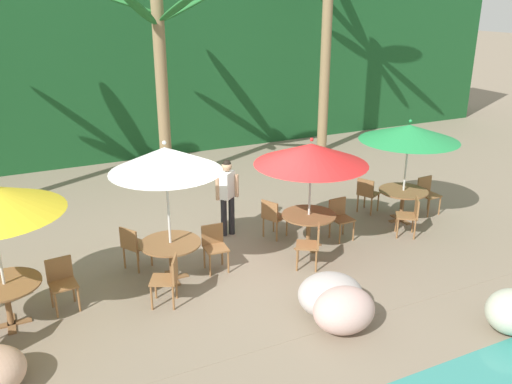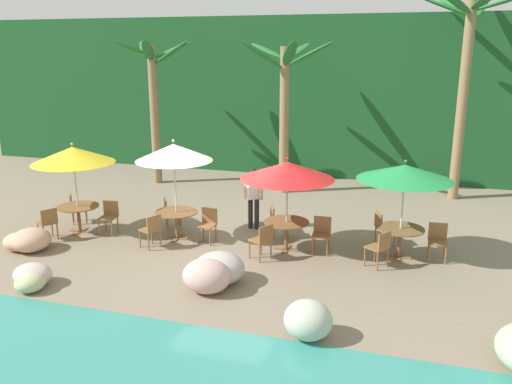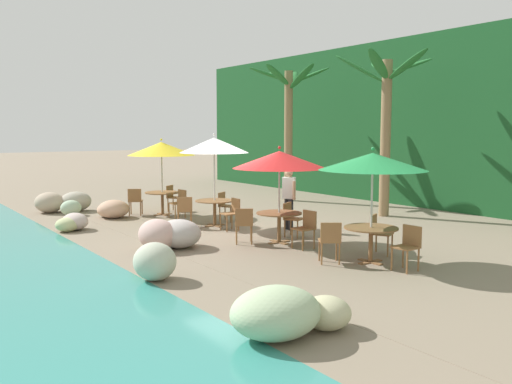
# 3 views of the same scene
# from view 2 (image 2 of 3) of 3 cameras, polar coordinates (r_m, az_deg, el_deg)

# --- Properties ---
(ground_plane) EXTENTS (120.00, 120.00, 0.00)m
(ground_plane) POSITION_cam_2_polar(r_m,az_deg,el_deg) (13.38, -3.03, -5.66)
(ground_plane) COLOR gray
(terrace_deck) EXTENTS (18.00, 5.20, 0.01)m
(terrace_deck) POSITION_cam_2_polar(r_m,az_deg,el_deg) (13.38, -3.03, -5.65)
(terrace_deck) COLOR gray
(terrace_deck) RESTS_ON ground
(foliage_backdrop) EXTENTS (28.00, 2.40, 6.00)m
(foliage_backdrop) POSITION_cam_2_polar(r_m,az_deg,el_deg) (21.26, 5.18, 10.41)
(foliage_backdrop) COLOR #194C23
(foliage_backdrop) RESTS_ON ground
(rock_seawall) EXTENTS (14.09, 3.04, 0.71)m
(rock_seawall) POSITION_cam_2_polar(r_m,az_deg,el_deg) (11.18, -12.34, -8.63)
(rock_seawall) COLOR beige
(rock_seawall) RESTS_ON ground
(umbrella_yellow) EXTENTS (2.14, 2.14, 2.45)m
(umbrella_yellow) POSITION_cam_2_polar(r_m,az_deg,el_deg) (14.44, -19.30, 3.83)
(umbrella_yellow) COLOR silver
(umbrella_yellow) RESTS_ON ground
(dining_table_yellow) EXTENTS (1.10, 1.10, 0.74)m
(dining_table_yellow) POSITION_cam_2_polar(r_m,az_deg,el_deg) (14.80, -18.80, -1.91)
(dining_table_yellow) COLOR brown
(dining_table_yellow) RESTS_ON ground
(chair_yellow_seaward) EXTENTS (0.46, 0.47, 0.87)m
(chair_yellow_seaward) POSITION_cam_2_polar(r_m,az_deg,el_deg) (14.50, -15.67, -2.41)
(chair_yellow_seaward) COLOR olive
(chair_yellow_seaward) RESTS_ON ground
(chair_yellow_inland) EXTENTS (0.59, 0.59, 0.87)m
(chair_yellow_inland) POSITION_cam_2_polar(r_m,az_deg,el_deg) (15.64, -19.06, -1.41)
(chair_yellow_inland) COLOR olive
(chair_yellow_inland) RESTS_ON ground
(chair_yellow_left) EXTENTS (0.58, 0.58, 0.87)m
(chair_yellow_left) POSITION_cam_2_polar(r_m,az_deg,el_deg) (14.46, -21.70, -3.00)
(chair_yellow_left) COLOR olive
(chair_yellow_left) RESTS_ON ground
(umbrella_white) EXTENTS (1.94, 1.94, 2.62)m
(umbrella_white) POSITION_cam_2_polar(r_m,az_deg,el_deg) (13.27, -8.95, 4.29)
(umbrella_white) COLOR silver
(umbrella_white) RESTS_ON ground
(dining_table_white) EXTENTS (1.10, 1.10, 0.74)m
(dining_table_white) POSITION_cam_2_polar(r_m,az_deg,el_deg) (13.68, -8.66, -2.62)
(dining_table_white) COLOR brown
(dining_table_white) RESTS_ON ground
(chair_white_seaward) EXTENTS (0.45, 0.45, 0.87)m
(chair_white_seaward) POSITION_cam_2_polar(r_m,az_deg,el_deg) (13.41, -5.26, -3.33)
(chair_white_seaward) COLOR olive
(chair_white_seaward) RESTS_ON ground
(chair_white_inland) EXTENTS (0.58, 0.58, 0.87)m
(chair_white_inland) POSITION_cam_2_polar(r_m,az_deg,el_deg) (14.51, -9.38, -2.03)
(chair_white_inland) COLOR olive
(chair_white_inland) RESTS_ON ground
(chair_white_left) EXTENTS (0.57, 0.57, 0.87)m
(chair_white_left) POSITION_cam_2_polar(r_m,az_deg,el_deg) (13.16, -11.28, -3.94)
(chair_white_left) COLOR olive
(chair_white_left) RESTS_ON ground
(umbrella_red) EXTENTS (2.25, 2.25, 2.33)m
(umbrella_red) POSITION_cam_2_polar(r_m,az_deg,el_deg) (12.40, 3.44, 2.36)
(umbrella_red) COLOR silver
(umbrella_red) RESTS_ON ground
(dining_table_red) EXTENTS (1.10, 1.10, 0.74)m
(dining_table_red) POSITION_cam_2_polar(r_m,az_deg,el_deg) (12.79, 3.34, -3.75)
(dining_table_red) COLOR brown
(dining_table_red) RESTS_ON ground
(chair_red_seaward) EXTENTS (0.44, 0.45, 0.87)m
(chair_red_seaward) POSITION_cam_2_polar(r_m,az_deg,el_deg) (12.78, 7.17, -4.33)
(chair_red_seaward) COLOR olive
(chair_red_seaward) RESTS_ON ground
(chair_red_inland) EXTENTS (0.57, 0.56, 0.87)m
(chair_red_inland) POSITION_cam_2_polar(r_m,az_deg,el_deg) (13.59, 2.24, -3.02)
(chair_red_inland) COLOR olive
(chair_red_inland) RESTS_ON ground
(chair_red_left) EXTENTS (0.59, 0.58, 0.87)m
(chair_red_left) POSITION_cam_2_polar(r_m,az_deg,el_deg) (12.21, 0.75, -5.16)
(chair_red_left) COLOR olive
(chair_red_left) RESTS_ON ground
(umbrella_green) EXTENTS (2.18, 2.18, 2.37)m
(umbrella_green) POSITION_cam_2_polar(r_m,az_deg,el_deg) (12.36, 15.91, 2.07)
(umbrella_green) COLOR silver
(umbrella_green) RESTS_ON ground
(dining_table_green) EXTENTS (1.10, 1.10, 0.74)m
(dining_table_green) POSITION_cam_2_polar(r_m,az_deg,el_deg) (12.76, 15.44, -4.34)
(dining_table_green) COLOR brown
(dining_table_green) RESTS_ON ground
(chair_green_seaward) EXTENTS (0.44, 0.45, 0.87)m
(chair_green_seaward) POSITION_cam_2_polar(r_m,az_deg,el_deg) (12.94, 19.17, -4.85)
(chair_green_seaward) COLOR olive
(chair_green_seaward) RESTS_ON ground
(chair_green_inland) EXTENTS (0.57, 0.56, 0.87)m
(chair_green_inland) POSITION_cam_2_polar(r_m,az_deg,el_deg) (13.49, 13.58, -3.60)
(chair_green_inland) COLOR olive
(chair_green_inland) RESTS_ON ground
(chair_green_left) EXTENTS (0.59, 0.59, 0.87)m
(chair_green_left) POSITION_cam_2_polar(r_m,az_deg,el_deg) (12.10, 13.35, -5.79)
(chair_green_left) COLOR olive
(chair_green_left) RESTS_ON ground
(palm_tree_nearest) EXTENTS (3.08, 2.81, 5.13)m
(palm_tree_nearest) POSITION_cam_2_polar(r_m,az_deg,el_deg) (19.26, -11.15, 11.16)
(palm_tree_nearest) COLOR olive
(palm_tree_nearest) RESTS_ON ground
(palm_tree_second) EXTENTS (3.15, 3.22, 5.09)m
(palm_tree_second) POSITION_cam_2_polar(r_m,az_deg,el_deg) (17.60, 3.15, 10.70)
(palm_tree_second) COLOR olive
(palm_tree_second) RESTS_ON ground
(palm_tree_third) EXTENTS (3.45, 3.33, 6.50)m
(palm_tree_third) POSITION_cam_2_polar(r_m,az_deg,el_deg) (17.95, 21.82, 12.91)
(palm_tree_third) COLOR olive
(palm_tree_third) RESTS_ON ground
(waiter_in_white) EXTENTS (0.52, 0.37, 1.70)m
(waiter_in_white) POSITION_cam_2_polar(r_m,az_deg,el_deg) (14.19, -0.26, -0.23)
(waiter_in_white) COLOR #232328
(waiter_in_white) RESTS_ON ground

